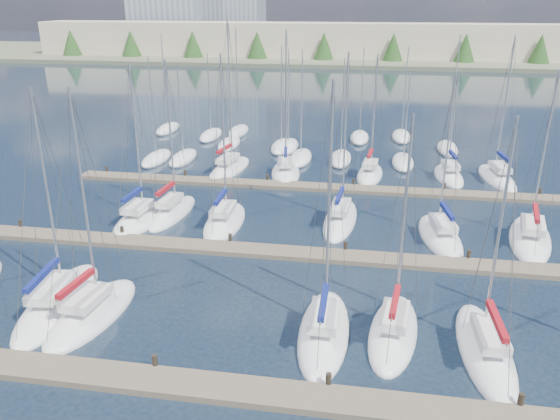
% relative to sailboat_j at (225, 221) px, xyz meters
% --- Properties ---
extents(ground, '(400.00, 400.00, 0.00)m').
position_rel_sailboat_j_xyz_m(ground, '(5.40, 39.35, -0.18)').
color(ground, '#1B2736').
rests_on(ground, ground).
extents(dock_near, '(44.00, 1.93, 1.10)m').
position_rel_sailboat_j_xyz_m(dock_near, '(5.40, -18.64, -0.03)').
color(dock_near, '#6B5E4C').
rests_on(dock_near, ground).
extents(dock_mid, '(44.00, 1.93, 1.10)m').
position_rel_sailboat_j_xyz_m(dock_mid, '(5.40, -4.64, -0.03)').
color(dock_mid, '#6B5E4C').
rests_on(dock_mid, ground).
extents(dock_far, '(44.00, 1.93, 1.10)m').
position_rel_sailboat_j_xyz_m(dock_far, '(5.40, 9.36, -0.03)').
color(dock_far, '#6B5E4C').
rests_on(dock_far, ground).
extents(sailboat_j, '(2.97, 7.96, 13.32)m').
position_rel_sailboat_j_xyz_m(sailboat_j, '(0.00, 0.00, 0.00)').
color(sailboat_j, white).
rests_on(sailboat_j, ground).
extents(sailboat_n, '(3.80, 8.90, 15.41)m').
position_rel_sailboat_j_xyz_m(sailboat_n, '(-3.09, 13.56, 0.01)').
color(sailboat_n, white).
rests_on(sailboat_n, ground).
extents(sailboat_d, '(2.62, 8.27, 13.52)m').
position_rel_sailboat_j_xyz_m(sailboat_d, '(8.83, -13.56, 0.00)').
color(sailboat_d, white).
rests_on(sailboat_d, ground).
extents(sailboat_q, '(3.07, 7.15, 10.40)m').
position_rel_sailboat_j_xyz_m(sailboat_q, '(18.32, 14.69, -0.01)').
color(sailboat_q, white).
rests_on(sailboat_q, ground).
extents(sailboat_m, '(4.56, 9.42, 12.53)m').
position_rel_sailboat_j_xyz_m(sailboat_m, '(22.28, 0.52, -0.01)').
color(sailboat_m, white).
rests_on(sailboat_m, ground).
extents(sailboat_h, '(3.19, 7.56, 12.63)m').
position_rel_sailboat_j_xyz_m(sailboat_h, '(-6.55, -0.66, -0.00)').
color(sailboat_h, white).
rests_on(sailboat_h, ground).
extents(sailboat_i, '(2.67, 7.78, 12.70)m').
position_rel_sailboat_j_xyz_m(sailboat_i, '(-4.56, 1.08, 0.01)').
color(sailboat_i, white).
rests_on(sailboat_i, ground).
extents(sailboat_l, '(3.64, 8.27, 12.21)m').
position_rel_sailboat_j_xyz_m(sailboat_l, '(15.99, -0.18, -0.00)').
color(sailboat_l, white).
rests_on(sailboat_l, ground).
extents(sailboat_e, '(3.34, 7.70, 12.06)m').
position_rel_sailboat_j_xyz_m(sailboat_e, '(12.34, -13.02, 0.00)').
color(sailboat_e, white).
rests_on(sailboat_e, ground).
extents(sailboat_b, '(3.90, 9.59, 12.77)m').
position_rel_sailboat_j_xyz_m(sailboat_b, '(-6.18, -13.12, -0.01)').
color(sailboat_b, white).
rests_on(sailboat_b, ground).
extents(sailboat_k, '(2.98, 8.93, 13.36)m').
position_rel_sailboat_j_xyz_m(sailboat_k, '(8.72, 1.88, 0.00)').
color(sailboat_k, white).
rests_on(sailboat_k, ground).
extents(sailboat_o, '(3.84, 7.93, 14.27)m').
position_rel_sailboat_j_xyz_m(sailboat_o, '(2.67, 13.19, 0.01)').
color(sailboat_o, white).
rests_on(sailboat_o, ground).
extents(sailboat_c, '(3.62, 7.98, 12.99)m').
position_rel_sailboat_j_xyz_m(sailboat_c, '(-3.73, -13.87, -0.00)').
color(sailboat_c, white).
rests_on(sailboat_c, ground).
extents(sailboat_f, '(2.65, 8.58, 12.25)m').
position_rel_sailboat_j_xyz_m(sailboat_f, '(16.70, -13.84, -0.00)').
color(sailboat_f, white).
rests_on(sailboat_f, ground).
extents(sailboat_p, '(3.05, 7.28, 12.24)m').
position_rel_sailboat_j_xyz_m(sailboat_p, '(10.83, 13.95, 0.01)').
color(sailboat_p, white).
rests_on(sailboat_p, ground).
extents(sailboat_r, '(3.46, 8.69, 13.83)m').
position_rel_sailboat_j_xyz_m(sailboat_r, '(22.79, 14.81, 0.01)').
color(sailboat_r, white).
rests_on(sailboat_r, ground).
extents(distant_boats, '(36.93, 20.75, 13.30)m').
position_rel_sailboat_j_xyz_m(distant_boats, '(1.06, 23.11, 0.11)').
color(distant_boats, '#9EA0A5').
rests_on(distant_boats, ground).
extents(shoreline, '(400.00, 60.00, 38.00)m').
position_rel_sailboat_j_xyz_m(shoreline, '(-7.89, 129.12, 7.26)').
color(shoreline, '#666B51').
rests_on(shoreline, ground).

